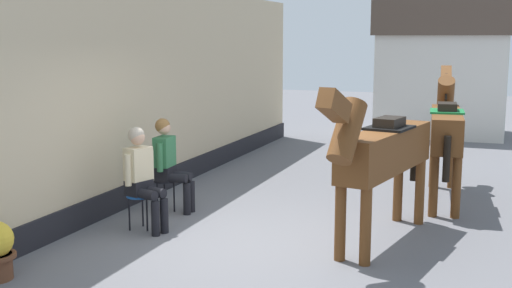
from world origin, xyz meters
The scene contains 7 objects.
ground_plane centered at (0.00, 3.00, 0.00)m, with size 40.00×40.00×0.00m, color slate.
pub_facade_wall centered at (-2.55, 1.50, 1.54)m, with size 0.34×14.00×3.40m.
distant_cottage centered at (1.40, 10.44, 1.80)m, with size 3.40×2.60×3.50m.
seated_visitor_near centered at (-1.56, -0.01, 0.78)m, with size 0.61×0.48×1.39m.
seated_visitor_far centered at (-1.68, 0.95, 0.78)m, with size 0.61×0.49×1.39m.
saddled_horse_near centered at (1.49, 0.55, 1.16)m, with size 0.87×2.97×2.06m.
saddled_horse_far centered at (2.06, 3.14, 1.16)m, with size 0.65×3.00×2.06m.
Camera 1 is at (2.78, -7.30, 2.55)m, focal length 45.34 mm.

